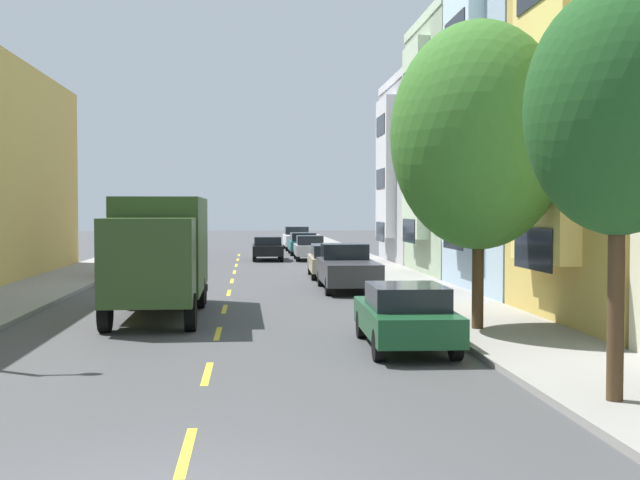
{
  "coord_description": "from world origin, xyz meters",
  "views": [
    {
      "loc": [
        0.83,
        -8.51,
        3.09
      ],
      "look_at": [
        3.04,
        18.0,
        2.09
      ],
      "focal_mm": 46.37,
      "sensor_mm": 36.0,
      "label": 1
    }
  ],
  "objects_px": {
    "parked_sedan_forest": "(405,315)",
    "parked_wagon_red": "(135,260)",
    "street_tree_second": "(479,136)",
    "delivery_box_truck": "(161,248)",
    "street_tree_nearest": "(618,111)",
    "parked_wagon_champagne": "(330,260)",
    "parked_pickup_charcoal": "(347,268)",
    "parked_wagon_teal": "(303,243)",
    "moving_black_sedan": "(267,248)",
    "parked_hatchback_silver": "(309,248)",
    "parked_pickup_navy": "(177,242)",
    "parked_pickup_white": "(297,239)",
    "parked_suv_burgundy": "(162,246)"
  },
  "relations": [
    {
      "from": "delivery_box_truck",
      "to": "parked_wagon_red",
      "type": "distance_m",
      "value": 13.59
    },
    {
      "from": "parked_hatchback_silver",
      "to": "street_tree_nearest",
      "type": "bearing_deg",
      "value": -86.8
    },
    {
      "from": "parked_wagon_teal",
      "to": "parked_wagon_red",
      "type": "bearing_deg",
      "value": -115.64
    },
    {
      "from": "street_tree_nearest",
      "to": "parked_pickup_charcoal",
      "type": "height_order",
      "value": "street_tree_nearest"
    },
    {
      "from": "parked_wagon_champagne",
      "to": "parked_pickup_charcoal",
      "type": "distance_m",
      "value": 5.79
    },
    {
      "from": "parked_wagon_teal",
      "to": "parked_hatchback_silver",
      "type": "distance_m",
      "value": 6.2
    },
    {
      "from": "parked_suv_burgundy",
      "to": "parked_wagon_red",
      "type": "xyz_separation_m",
      "value": [
        -0.18,
        -9.71,
        -0.18
      ]
    },
    {
      "from": "parked_sedan_forest",
      "to": "parked_pickup_white",
      "type": "height_order",
      "value": "parked_pickup_white"
    },
    {
      "from": "parked_wagon_champagne",
      "to": "parked_pickup_charcoal",
      "type": "height_order",
      "value": "parked_pickup_charcoal"
    },
    {
      "from": "delivery_box_truck",
      "to": "parked_wagon_red",
      "type": "height_order",
      "value": "delivery_box_truck"
    },
    {
      "from": "parked_sedan_forest",
      "to": "parked_wagon_red",
      "type": "xyz_separation_m",
      "value": [
        -8.6,
        19.7,
        0.05
      ]
    },
    {
      "from": "parked_pickup_charcoal",
      "to": "moving_black_sedan",
      "type": "distance_m",
      "value": 18.89
    },
    {
      "from": "street_tree_nearest",
      "to": "parked_wagon_champagne",
      "type": "height_order",
      "value": "street_tree_nearest"
    },
    {
      "from": "parked_wagon_red",
      "to": "parked_wagon_teal",
      "type": "xyz_separation_m",
      "value": [
        8.68,
        18.08,
        0.0
      ]
    },
    {
      "from": "parked_pickup_charcoal",
      "to": "parked_suv_burgundy",
      "type": "bearing_deg",
      "value": 118.2
    },
    {
      "from": "street_tree_second",
      "to": "parked_wagon_champagne",
      "type": "height_order",
      "value": "street_tree_second"
    },
    {
      "from": "parked_wagon_red",
      "to": "moving_black_sedan",
      "type": "height_order",
      "value": "parked_wagon_red"
    },
    {
      "from": "parked_pickup_charcoal",
      "to": "delivery_box_truck",
      "type": "bearing_deg",
      "value": -132.56
    },
    {
      "from": "parked_pickup_charcoal",
      "to": "street_tree_second",
      "type": "bearing_deg",
      "value": -80.27
    },
    {
      "from": "street_tree_second",
      "to": "parked_suv_burgundy",
      "type": "distance_m",
      "value": 29.67
    },
    {
      "from": "delivery_box_truck",
      "to": "parked_wagon_teal",
      "type": "xyz_separation_m",
      "value": [
        6.1,
        31.37,
        -1.14
      ]
    },
    {
      "from": "parked_pickup_navy",
      "to": "parked_wagon_red",
      "type": "height_order",
      "value": "parked_pickup_navy"
    },
    {
      "from": "parked_sedan_forest",
      "to": "parked_pickup_white",
      "type": "xyz_separation_m",
      "value": [
        0.1,
        44.66,
        0.08
      ]
    },
    {
      "from": "street_tree_nearest",
      "to": "parked_hatchback_silver",
      "type": "distance_m",
      "value": 37.58
    },
    {
      "from": "delivery_box_truck",
      "to": "parked_pickup_charcoal",
      "type": "height_order",
      "value": "delivery_box_truck"
    },
    {
      "from": "parked_suv_burgundy",
      "to": "street_tree_second",
      "type": "bearing_deg",
      "value": -68.87
    },
    {
      "from": "street_tree_nearest",
      "to": "parked_pickup_charcoal",
      "type": "bearing_deg",
      "value": 95.8
    },
    {
      "from": "parked_pickup_navy",
      "to": "parked_sedan_forest",
      "type": "bearing_deg",
      "value": -77.77
    },
    {
      "from": "parked_pickup_navy",
      "to": "moving_black_sedan",
      "type": "relative_size",
      "value": 1.18
    },
    {
      "from": "parked_suv_burgundy",
      "to": "parked_wagon_red",
      "type": "relative_size",
      "value": 1.02
    },
    {
      "from": "parked_wagon_teal",
      "to": "moving_black_sedan",
      "type": "relative_size",
      "value": 1.05
    },
    {
      "from": "parked_sedan_forest",
      "to": "parked_wagon_teal",
      "type": "height_order",
      "value": "parked_wagon_teal"
    },
    {
      "from": "parked_suv_burgundy",
      "to": "parked_pickup_navy",
      "type": "bearing_deg",
      "value": 90.3
    },
    {
      "from": "street_tree_second",
      "to": "parked_wagon_teal",
      "type": "bearing_deg",
      "value": 93.37
    },
    {
      "from": "parked_wagon_champagne",
      "to": "parked_hatchback_silver",
      "type": "xyz_separation_m",
      "value": [
        -0.04,
        12.55,
        -0.05
      ]
    },
    {
      "from": "street_tree_second",
      "to": "street_tree_nearest",
      "type": "bearing_deg",
      "value": -90.0
    },
    {
      "from": "parked_wagon_red",
      "to": "parked_pickup_charcoal",
      "type": "bearing_deg",
      "value": -36.13
    },
    {
      "from": "parked_pickup_white",
      "to": "parked_pickup_charcoal",
      "type": "bearing_deg",
      "value": -89.72
    },
    {
      "from": "parked_hatchback_silver",
      "to": "parked_pickup_charcoal",
      "type": "xyz_separation_m",
      "value": [
        0.16,
        -18.34,
        0.07
      ]
    },
    {
      "from": "street_tree_second",
      "to": "parked_wagon_teal",
      "type": "height_order",
      "value": "street_tree_second"
    },
    {
      "from": "parked_sedan_forest",
      "to": "parked_pickup_charcoal",
      "type": "relative_size",
      "value": 0.85
    },
    {
      "from": "street_tree_second",
      "to": "delivery_box_truck",
      "type": "distance_m",
      "value": 9.78
    },
    {
      "from": "street_tree_second",
      "to": "parked_suv_burgundy",
      "type": "bearing_deg",
      "value": 111.13
    },
    {
      "from": "street_tree_second",
      "to": "parked_pickup_white",
      "type": "height_order",
      "value": "street_tree_second"
    },
    {
      "from": "parked_wagon_champagne",
      "to": "parked_hatchback_silver",
      "type": "height_order",
      "value": "same"
    },
    {
      "from": "parked_wagon_champagne",
      "to": "street_tree_nearest",
      "type": "bearing_deg",
      "value": -85.29
    },
    {
      "from": "parked_pickup_navy",
      "to": "parked_pickup_white",
      "type": "height_order",
      "value": "same"
    },
    {
      "from": "parked_wagon_teal",
      "to": "moving_black_sedan",
      "type": "distance_m",
      "value": 6.35
    },
    {
      "from": "street_tree_nearest",
      "to": "parked_wagon_red",
      "type": "height_order",
      "value": "street_tree_nearest"
    },
    {
      "from": "delivery_box_truck",
      "to": "parked_pickup_white",
      "type": "xyz_separation_m",
      "value": [
        6.12,
        38.26,
        -1.11
      ]
    }
  ]
}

